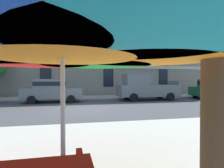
% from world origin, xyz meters
% --- Properties ---
extents(ground_plane, '(120.00, 120.00, 0.00)m').
position_xyz_m(ground_plane, '(0.00, 0.00, 0.00)').
color(ground_plane, '#424244').
extents(sidewalk_far, '(56.00, 3.60, 0.12)m').
position_xyz_m(sidewalk_far, '(0.00, 6.80, 0.06)').
color(sidewalk_far, '#9E998E').
rests_on(sidewalk_far, ground).
extents(apartment_building, '(39.23, 12.08, 16.00)m').
position_xyz_m(apartment_building, '(-0.00, 14.99, 8.00)').
color(apartment_building, gray).
rests_on(apartment_building, ground).
extents(sedan_gray, '(4.40, 1.98, 1.78)m').
position_xyz_m(sedan_gray, '(-2.19, 3.70, 0.95)').
color(sedan_gray, slate).
rests_on(sedan_gray, ground).
extents(pickup_gray, '(5.10, 2.12, 2.20)m').
position_xyz_m(pickup_gray, '(5.40, 3.70, 1.03)').
color(pickup_gray, slate).
rests_on(pickup_gray, ground).
extents(sedan_green, '(4.40, 1.98, 1.78)m').
position_xyz_m(sedan_green, '(12.22, 3.70, 0.95)').
color(sedan_green, '#195933').
rests_on(sedan_green, ground).
extents(patio_umbrella, '(4.13, 3.83, 2.45)m').
position_xyz_m(patio_umbrella, '(-0.90, -9.00, 2.16)').
color(patio_umbrella, silver).
rests_on(patio_umbrella, ground).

